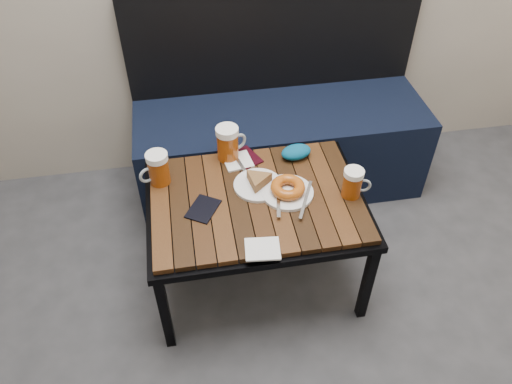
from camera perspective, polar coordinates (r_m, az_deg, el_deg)
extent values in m
cube|color=black|center=(2.53, 2.77, 5.03)|extent=(1.40, 0.50, 0.45)
cube|color=black|center=(2.47, 2.01, 17.03)|extent=(1.40, 0.05, 0.50)
cube|color=black|center=(1.92, -10.37, -13.44)|extent=(0.03, 0.03, 0.42)
cube|color=black|center=(2.01, 12.60, -10.14)|extent=(0.04, 0.03, 0.42)
cube|color=black|center=(2.28, -10.93, -1.69)|extent=(0.03, 0.04, 0.42)
cube|color=black|center=(2.36, 8.19, 0.60)|extent=(0.04, 0.04, 0.42)
cube|color=black|center=(1.93, 0.00, -1.40)|extent=(0.84, 0.62, 0.03)
cube|color=#351A0C|center=(1.91, 0.00, -0.85)|extent=(0.80, 0.58, 0.02)
cylinder|color=#8C3A0B|center=(1.97, -11.04, 2.41)|extent=(0.11, 0.11, 0.11)
cylinder|color=white|center=(1.93, -11.31, 3.95)|extent=(0.09, 0.09, 0.03)
torus|color=#8C999E|center=(1.96, -12.29, 1.90)|extent=(0.07, 0.04, 0.07)
cylinder|color=#8C3A0B|center=(2.05, -3.26, 5.29)|extent=(0.12, 0.12, 0.12)
cylinder|color=white|center=(2.01, -3.34, 6.96)|extent=(0.09, 0.09, 0.03)
torus|color=#8C999E|center=(2.07, -2.03, 5.79)|extent=(0.07, 0.04, 0.08)
cylinder|color=#8C3A0B|center=(1.92, 10.91, 0.78)|extent=(0.09, 0.09, 0.10)
cylinder|color=white|center=(1.88, 11.15, 2.15)|extent=(0.08, 0.08, 0.02)
torus|color=#8C999E|center=(1.92, 12.15, 0.74)|extent=(0.06, 0.02, 0.06)
cylinder|color=white|center=(1.95, 0.22, 0.80)|extent=(0.19, 0.19, 0.01)
cylinder|color=white|center=(1.92, 3.62, -0.06)|extent=(0.20, 0.20, 0.01)
torus|color=#973D0D|center=(1.90, 3.65, 0.55)|extent=(0.13, 0.13, 0.04)
cube|color=#A5A8AD|center=(1.89, 5.70, -0.84)|extent=(0.10, 0.20, 0.00)
cube|color=#A5A8AD|center=(1.87, 2.58, -1.22)|extent=(0.04, 0.15, 0.00)
cube|color=white|center=(2.06, -2.10, 3.56)|extent=(0.13, 0.13, 0.01)
cube|color=#A5A8AD|center=(2.06, -2.10, 3.68)|extent=(0.05, 0.15, 0.00)
cube|color=white|center=(1.73, 0.75, -6.53)|extent=(0.13, 0.11, 0.01)
cube|color=black|center=(1.87, -6.06, -1.93)|extent=(0.15, 0.16, 0.01)
cube|color=black|center=(2.08, -1.16, 3.97)|extent=(0.14, 0.16, 0.01)
ellipsoid|color=navy|center=(2.08, 4.61, 4.58)|extent=(0.14, 0.11, 0.06)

